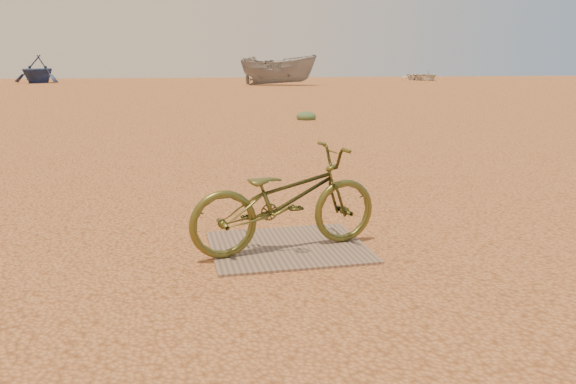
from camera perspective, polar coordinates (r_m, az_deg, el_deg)
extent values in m
plane|color=#E28A50|center=(4.76, -0.07, -6.58)|extent=(120.00, 120.00, 0.00)
cube|color=#876B5A|center=(4.97, 0.00, -5.59)|extent=(1.35, 1.15, 0.02)
imported|color=#525321|center=(4.76, -0.24, -0.74)|extent=(1.76, 0.89, 0.89)
imported|color=navy|center=(51.08, -24.10, 11.35)|extent=(4.96, 5.30, 2.25)
imported|color=gray|center=(41.90, -0.99, 12.28)|extent=(6.03, 4.21, 2.19)
imported|color=silver|center=(55.39, 13.56, 11.42)|extent=(3.39, 4.45, 0.86)
ellipsoid|color=#547249|center=(16.33, 1.86, 7.36)|extent=(0.57, 0.57, 0.31)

